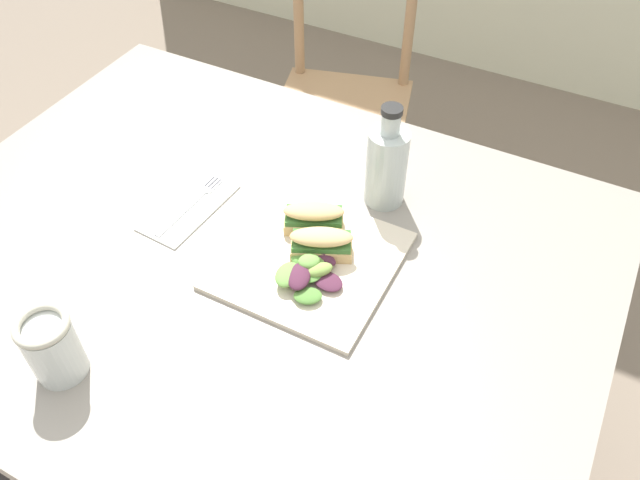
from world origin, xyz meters
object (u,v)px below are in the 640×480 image
object	(u,v)px
plate_lunch	(310,260)
chair_wooden_far	(343,102)
fork_on_napkin	(194,201)
bottle_cold_brew	(386,169)
sandwich_half_front	(321,243)
dining_table	(250,292)
sandwich_half_back	(314,217)
mason_jar_iced_tea	(54,349)

from	to	relation	value
plate_lunch	chair_wooden_far	bearing A→B (deg)	111.93
fork_on_napkin	bottle_cold_brew	xyz separation A→B (m)	(0.32, 0.18, 0.07)
plate_lunch	sandwich_half_front	bearing A→B (deg)	56.03
bottle_cold_brew	dining_table	bearing A→B (deg)	-123.73
plate_lunch	sandwich_half_front	size ratio (longest dim) A/B	2.46
chair_wooden_far	sandwich_half_back	bearing A→B (deg)	-68.09
fork_on_napkin	mason_jar_iced_tea	world-z (taller)	mason_jar_iced_tea
chair_wooden_far	sandwich_half_back	xyz separation A→B (m)	(0.32, -0.79, 0.33)
dining_table	bottle_cold_brew	bearing A→B (deg)	56.27
dining_table	sandwich_half_back	world-z (taller)	sandwich_half_back
dining_table	bottle_cold_brew	distance (m)	0.35
mason_jar_iced_tea	sandwich_half_front	bearing A→B (deg)	57.77
fork_on_napkin	sandwich_half_back	bearing A→B (deg)	8.71
sandwich_half_front	dining_table	bearing A→B (deg)	-158.03
chair_wooden_far	bottle_cold_brew	distance (m)	0.84
sandwich_half_front	mason_jar_iced_tea	bearing A→B (deg)	-122.23
bottle_cold_brew	sandwich_half_back	bearing A→B (deg)	-118.37
dining_table	sandwich_half_front	world-z (taller)	sandwich_half_front
plate_lunch	bottle_cold_brew	world-z (taller)	bottle_cold_brew
chair_wooden_far	plate_lunch	distance (m)	0.98
bottle_cold_brew	mason_jar_iced_tea	xyz separation A→B (m)	(-0.28, -0.58, -0.02)
sandwich_half_back	chair_wooden_far	bearing A→B (deg)	111.91
fork_on_napkin	bottle_cold_brew	size ratio (longest dim) A/B	0.88
plate_lunch	mason_jar_iced_tea	bearing A→B (deg)	-122.14
dining_table	plate_lunch	distance (m)	0.17
chair_wooden_far	mason_jar_iced_tea	world-z (taller)	chair_wooden_far
fork_on_napkin	bottle_cold_brew	bearing A→B (deg)	29.49
sandwich_half_back	bottle_cold_brew	xyz separation A→B (m)	(0.08, 0.14, 0.04)
dining_table	mason_jar_iced_tea	distance (m)	0.39
chair_wooden_far	mason_jar_iced_tea	xyz separation A→B (m)	(0.12, -1.23, 0.35)
mason_jar_iced_tea	bottle_cold_brew	bearing A→B (deg)	64.28
chair_wooden_far	mason_jar_iced_tea	distance (m)	1.28
chair_wooden_far	sandwich_half_front	distance (m)	0.98
bottle_cold_brew	mason_jar_iced_tea	bearing A→B (deg)	-115.72
dining_table	plate_lunch	xyz separation A→B (m)	(0.11, 0.03, 0.12)
plate_lunch	bottle_cold_brew	distance (m)	0.23
plate_lunch	fork_on_napkin	world-z (taller)	plate_lunch
sandwich_half_back	fork_on_napkin	distance (m)	0.25
bottle_cold_brew	mason_jar_iced_tea	size ratio (longest dim) A/B	1.78
plate_lunch	sandwich_half_back	xyz separation A→B (m)	(-0.03, 0.07, 0.03)
plate_lunch	sandwich_half_front	world-z (taller)	sandwich_half_front
plate_lunch	fork_on_napkin	size ratio (longest dim) A/B	1.57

